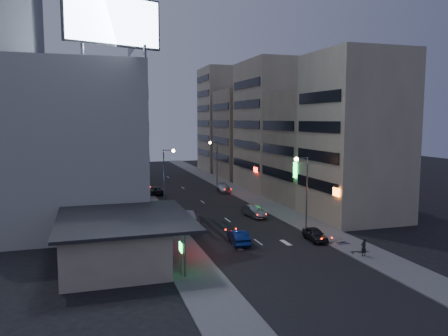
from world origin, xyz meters
name	(u,v)px	position (x,y,z in m)	size (l,w,h in m)	color
ground	(275,254)	(0.00, 0.00, 0.00)	(180.00, 180.00, 0.00)	black
sidewalk_left	(144,200)	(-8.00, 30.00, 0.06)	(4.00, 120.00, 0.12)	#4C4C4F
sidewalk_right	(245,194)	(8.00, 30.00, 0.06)	(4.00, 120.00, 0.12)	#4C4C4F
food_court	(114,239)	(-13.90, 2.00, 1.98)	(11.00, 13.00, 3.88)	tan
white_building	(77,145)	(-17.00, 20.00, 9.00)	(14.00, 24.00, 18.00)	#A2A29D
shophouse_near	(355,137)	(15.00, 10.50, 10.00)	(10.00, 11.00, 20.00)	tan
shophouse_mid	(312,147)	(15.50, 22.00, 8.00)	(11.00, 12.00, 16.00)	tan
shophouse_far	(273,126)	(15.00, 35.00, 11.00)	(10.00, 14.00, 22.00)	tan
far_left_a	(90,131)	(-15.50, 45.00, 10.00)	(11.00, 10.00, 20.00)	#A2A29D
far_left_b	(87,142)	(-16.00, 58.00, 7.50)	(12.00, 10.00, 15.00)	gray
far_right_a	(246,134)	(15.50, 50.00, 9.00)	(11.00, 12.00, 18.00)	tan
far_right_b	(228,120)	(16.00, 64.00, 12.00)	(12.00, 12.00, 24.00)	tan
billboard	(113,20)	(-12.99, 9.97, 21.66)	(9.52, 3.75, 6.20)	#595B60
street_lamp_right_near	(304,183)	(5.90, 6.00, 5.36)	(1.60, 0.44, 8.02)	#595B60
street_lamp_left	(167,170)	(-5.90, 22.00, 5.36)	(1.60, 0.44, 8.02)	#595B60
street_lamp_right_far	(215,157)	(5.90, 40.00, 5.36)	(1.60, 0.44, 8.02)	#595B60
parked_car_right_near	(315,234)	(5.60, 2.80, 0.64)	(1.51, 3.76, 1.28)	#242428
parked_car_right_mid	(254,211)	(3.64, 14.60, 0.73)	(1.53, 4.40, 1.45)	gray
parked_car_left	(156,190)	(-5.60, 34.79, 0.65)	(2.14, 4.65, 1.29)	black
parked_car_right_far	(224,188)	(5.54, 33.47, 0.67)	(1.86, 4.58, 1.33)	#9A9CA2
road_car_blue	(239,237)	(-2.06, 4.02, 0.70)	(1.48, 4.25, 1.40)	navy
road_car_silver	(189,217)	(-5.00, 13.03, 0.86)	(2.40, 5.90, 1.71)	#AFB0B7
person	(364,247)	(7.07, -3.17, 0.93)	(0.59, 0.39, 1.62)	black
scooter_black_a	(364,245)	(7.91, -2.02, 0.69)	(1.87, 0.62, 1.14)	black
scooter_silver_a	(366,245)	(8.30, -1.80, 0.63)	(1.66, 0.55, 1.01)	#A8AAB0
scooter_blue	(348,237)	(8.09, 0.86, 0.64)	(1.71, 0.57, 1.05)	navy
scooter_black_b	(341,236)	(7.62, 1.39, 0.69)	(1.88, 0.63, 1.15)	black
scooter_silver_b	(343,235)	(7.94, 1.54, 0.71)	(1.94, 0.65, 1.18)	#A2A6AA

